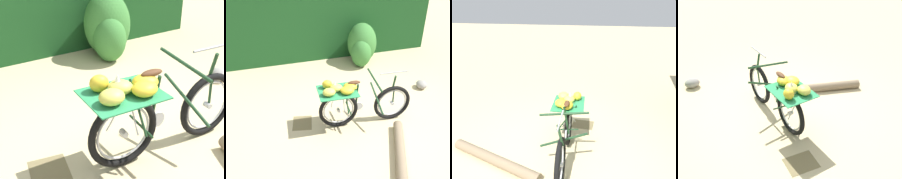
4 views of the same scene
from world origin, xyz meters
TOP-DOWN VIEW (x-y plane):
  - ground_plane at (0.00, 0.00)m, footprint 60.00×60.00m
  - bicycle at (-0.13, 0.17)m, footprint 0.76×1.80m
  - fallen_log at (-1.17, -0.36)m, footprint 1.72×0.59m
  - leaf_litter_patch at (-0.02, 1.22)m, footprint 0.44×0.36m

SIDE VIEW (x-z plane):
  - ground_plane at x=0.00m, z-range 0.00..0.00m
  - leaf_litter_patch at x=-0.02m, z-range 0.00..0.01m
  - fallen_log at x=-1.17m, z-range 0.00..0.17m
  - bicycle at x=-0.13m, z-range 0.00..1.03m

